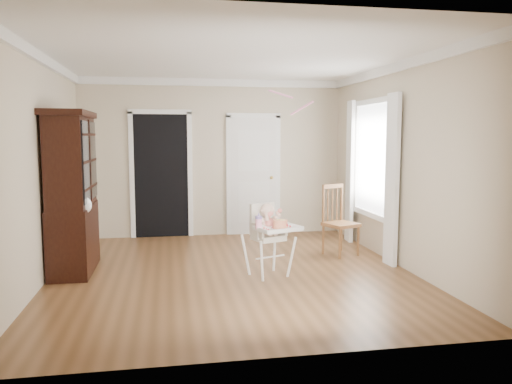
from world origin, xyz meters
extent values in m
plane|color=brown|center=(0.00, 0.00, 0.00)|extent=(5.00, 5.00, 0.00)
plane|color=white|center=(0.00, 0.00, 2.70)|extent=(5.00, 5.00, 0.00)
plane|color=#C4B299|center=(0.00, 2.50, 1.35)|extent=(4.50, 0.00, 4.50)
plane|color=#C4B299|center=(-2.25, 0.00, 1.35)|extent=(0.00, 5.00, 5.00)
plane|color=#C4B299|center=(2.25, 0.00, 1.35)|extent=(0.00, 5.00, 5.00)
cube|color=black|center=(-0.90, 2.48, 1.05)|extent=(0.90, 0.03, 2.10)
cube|color=white|center=(-1.39, 2.48, 1.05)|extent=(0.08, 0.05, 2.18)
cube|color=white|center=(-0.41, 2.48, 1.05)|extent=(0.08, 0.05, 2.18)
cube|color=white|center=(-0.90, 2.48, 2.14)|extent=(1.06, 0.05, 0.08)
cube|color=white|center=(0.70, 2.48, 1.02)|extent=(0.80, 0.05, 2.05)
cube|color=white|center=(0.26, 2.48, 1.02)|extent=(0.08, 0.05, 2.13)
cube|color=white|center=(1.14, 2.48, 1.02)|extent=(0.08, 0.05, 2.13)
sphere|color=gold|center=(1.02, 2.44, 1.00)|extent=(0.06, 0.06, 0.06)
cube|color=white|center=(2.23, 0.80, 1.40)|extent=(0.02, 1.20, 1.60)
cube|color=white|center=(2.21, 0.80, 2.24)|extent=(0.06, 1.36, 0.08)
cube|color=white|center=(2.15, 0.02, 1.15)|extent=(0.08, 0.28, 2.30)
cube|color=white|center=(2.15, 1.58, 1.15)|extent=(0.08, 0.28, 2.30)
cylinder|color=white|center=(0.29, -0.48, 0.24)|extent=(0.08, 0.14, 0.53)
cylinder|color=white|center=(0.69, -0.33, 0.24)|extent=(0.13, 0.08, 0.53)
cylinder|color=white|center=(0.16, -0.11, 0.24)|extent=(0.13, 0.08, 0.53)
cylinder|color=white|center=(0.56, 0.04, 0.24)|extent=(0.08, 0.14, 0.53)
cylinder|color=white|center=(0.44, -0.26, 0.25)|extent=(0.39, 0.16, 0.02)
cube|color=silver|center=(0.42, -0.22, 0.49)|extent=(0.43, 0.42, 0.07)
cube|color=silver|center=(0.27, -0.28, 0.59)|extent=(0.14, 0.30, 0.16)
cube|color=silver|center=(0.58, -0.16, 0.59)|extent=(0.14, 0.30, 0.16)
cube|color=silver|center=(0.37, -0.08, 0.70)|extent=(0.33, 0.17, 0.39)
cube|color=white|center=(0.50, -0.42, 0.63)|extent=(0.59, 0.51, 0.03)
cube|color=white|center=(0.56, -0.58, 0.64)|extent=(0.48, 0.20, 0.04)
ellipsoid|color=beige|center=(0.41, -0.20, 0.62)|extent=(0.24, 0.22, 0.25)
sphere|color=beige|center=(0.41, -0.20, 0.82)|extent=(0.22, 0.22, 0.17)
sphere|color=red|center=(0.43, -0.25, 0.67)|extent=(0.12, 0.12, 0.12)
sphere|color=red|center=(0.42, -0.28, 0.78)|extent=(0.06, 0.06, 0.06)
sphere|color=red|center=(0.57, -0.22, 0.82)|extent=(0.06, 0.06, 0.06)
cylinder|color=silver|center=(0.52, -0.44, 0.64)|extent=(0.22, 0.22, 0.01)
cylinder|color=red|center=(0.52, -0.44, 0.69)|extent=(0.17, 0.17, 0.09)
cylinder|color=#F2E08C|center=(0.55, -0.45, 0.73)|extent=(0.08, 0.08, 0.02)
cylinder|color=pink|center=(0.26, -0.43, 0.70)|extent=(0.08, 0.08, 0.12)
cylinder|color=#725CA1|center=(0.26, -0.43, 0.78)|extent=(0.08, 0.08, 0.03)
cone|color=#725CA1|center=(0.26, -0.43, 0.81)|extent=(0.03, 0.03, 0.04)
cube|color=black|center=(-1.99, 0.43, 0.43)|extent=(0.47, 1.14, 0.85)
cube|color=black|center=(-1.99, 0.43, 1.42)|extent=(0.44, 1.14, 1.14)
cube|color=black|center=(-1.76, 0.14, 1.42)|extent=(0.02, 0.49, 0.99)
cube|color=black|center=(-1.76, 0.71, 1.42)|extent=(0.02, 0.49, 0.99)
cube|color=black|center=(-1.99, 0.43, 2.01)|extent=(0.51, 1.21, 0.08)
ellipsoid|color=white|center=(-1.80, 0.09, 0.90)|extent=(0.19, 0.15, 0.21)
cube|color=brown|center=(1.69, 0.68, 0.45)|extent=(0.55, 0.55, 0.05)
cylinder|color=brown|center=(1.59, 0.44, 0.22)|extent=(0.04, 0.04, 0.45)
cylinder|color=brown|center=(1.92, 0.58, 0.22)|extent=(0.04, 0.04, 0.45)
cylinder|color=brown|center=(1.45, 0.77, 0.22)|extent=(0.04, 0.04, 0.45)
cylinder|color=brown|center=(1.78, 0.91, 0.22)|extent=(0.04, 0.04, 0.45)
cylinder|color=brown|center=(1.45, 0.78, 0.74)|extent=(0.04, 0.04, 0.58)
cylinder|color=brown|center=(1.78, 0.92, 0.74)|extent=(0.04, 0.04, 0.58)
cube|color=brown|center=(1.61, 0.85, 1.00)|extent=(0.36, 0.19, 0.06)
camera|label=1|loc=(-0.79, -6.17, 1.74)|focal=35.00mm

